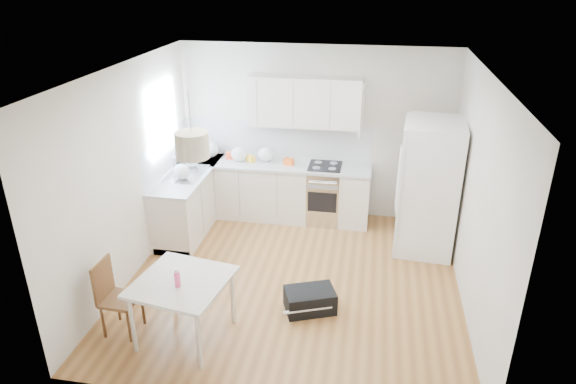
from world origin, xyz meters
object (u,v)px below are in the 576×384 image
object	(u,v)px
dining_table	(182,287)
gym_bag	(310,300)
refrigerator	(430,187)
dining_chair	(121,298)

from	to	relation	value
dining_table	gym_bag	bearing A→B (deg)	38.80
refrigerator	dining_chair	size ratio (longest dim) A/B	2.15
dining_table	gym_bag	world-z (taller)	dining_table
refrigerator	gym_bag	distance (m)	2.41
refrigerator	dining_table	xyz separation A→B (m)	(-2.70, -2.48, -0.28)
dining_chair	gym_bag	bearing A→B (deg)	23.35
gym_bag	dining_table	bearing A→B (deg)	-172.48
refrigerator	dining_table	bearing A→B (deg)	-133.18
dining_chair	gym_bag	size ratio (longest dim) A/B	1.51
refrigerator	dining_chair	distance (m)	4.27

